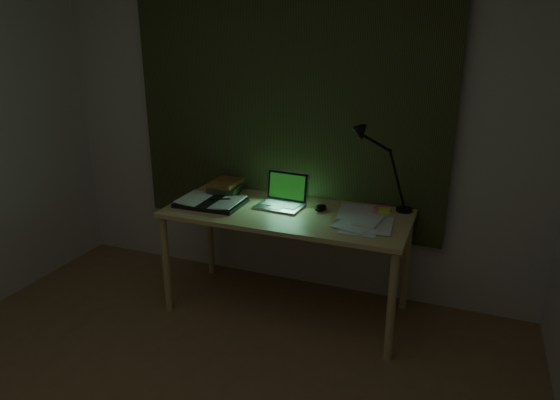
% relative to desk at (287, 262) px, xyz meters
% --- Properties ---
extents(wall_back, '(3.50, 0.00, 2.50)m').
position_rel_desk_xyz_m(wall_back, '(-0.16, 0.42, 0.90)').
color(wall_back, beige).
rests_on(wall_back, ground).
extents(curtain, '(2.20, 0.06, 2.00)m').
position_rel_desk_xyz_m(curtain, '(-0.16, 0.38, 1.10)').
color(curtain, '#292F17').
rests_on(curtain, wall_back).
extents(desk, '(1.55, 0.68, 0.71)m').
position_rel_desk_xyz_m(desk, '(0.00, 0.00, 0.00)').
color(desk, tan).
rests_on(desk, floor).
extents(laptop, '(0.32, 0.36, 0.21)m').
position_rel_desk_xyz_m(laptop, '(-0.07, 0.05, 0.46)').
color(laptop, silver).
rests_on(laptop, desk).
extents(open_textbook, '(0.43, 0.31, 0.04)m').
position_rel_desk_xyz_m(open_textbook, '(-0.51, -0.06, 0.37)').
color(open_textbook, silver).
rests_on(open_textbook, desk).
extents(book_stack, '(0.24, 0.27, 0.10)m').
position_rel_desk_xyz_m(book_stack, '(-0.53, 0.20, 0.40)').
color(book_stack, silver).
rests_on(book_stack, desk).
extents(loose_papers, '(0.42, 0.44, 0.02)m').
position_rel_desk_xyz_m(loose_papers, '(0.47, 0.02, 0.36)').
color(loose_papers, silver).
rests_on(loose_papers, desk).
extents(mouse, '(0.09, 0.11, 0.04)m').
position_rel_desk_xyz_m(mouse, '(0.19, 0.09, 0.37)').
color(mouse, black).
rests_on(mouse, desk).
extents(sticky_yellow, '(0.08, 0.08, 0.02)m').
position_rel_desk_xyz_m(sticky_yellow, '(0.58, 0.22, 0.36)').
color(sticky_yellow, '#E9FF35').
rests_on(sticky_yellow, desk).
extents(sticky_pink, '(0.09, 0.09, 0.02)m').
position_rel_desk_xyz_m(sticky_pink, '(0.55, 0.25, 0.36)').
color(sticky_pink, '#F25E82').
rests_on(sticky_pink, desk).
extents(desk_lamp, '(0.43, 0.37, 0.55)m').
position_rel_desk_xyz_m(desk_lamp, '(0.70, 0.27, 0.63)').
color(desk_lamp, black).
rests_on(desk_lamp, desk).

